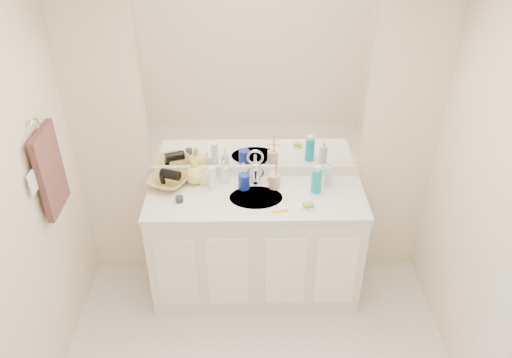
{
  "coord_description": "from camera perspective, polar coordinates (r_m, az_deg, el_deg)",
  "views": [
    {
      "loc": [
        -0.04,
        -1.79,
        2.86
      ],
      "look_at": [
        0.0,
        0.97,
        1.05
      ],
      "focal_mm": 35.0,
      "sensor_mm": 36.0,
      "label": 1
    }
  ],
  "objects": [
    {
      "name": "soap_bottle_yellow",
      "position": [
        3.56,
        -7.05,
        0.85
      ],
      "size": [
        0.16,
        0.16,
        0.18
      ],
      "primitive_type": "imported",
      "rotation": [
        0.0,
        0.0,
        0.14
      ],
      "color": "#E7D65A",
      "rests_on": "countertop"
    },
    {
      "name": "countertop",
      "position": [
        3.45,
        -0.01,
        -2.11
      ],
      "size": [
        1.52,
        0.57,
        0.03
      ],
      "primitive_type": "cube",
      "color": "silver",
      "rests_on": "vanity_cabinet"
    },
    {
      "name": "hand_towel",
      "position": [
        3.26,
        -22.46,
        0.84
      ],
      "size": [
        0.04,
        0.32,
        0.55
      ],
      "primitive_type": "cube",
      "color": "#3D2220",
      "rests_on": "towel_ring"
    },
    {
      "name": "soap_bottle_white",
      "position": [
        3.55,
        -3.64,
        0.87
      ],
      "size": [
        0.09,
        0.09,
        0.18
      ],
      "primitive_type": "imported",
      "rotation": [
        0.0,
        0.0,
        -0.35
      ],
      "color": "white",
      "rests_on": "countertop"
    },
    {
      "name": "mouthwash_bottle",
      "position": [
        3.47,
        6.93,
        -0.26
      ],
      "size": [
        0.07,
        0.07,
        0.17
      ],
      "primitive_type": "cylinder",
      "rotation": [
        0.0,
        0.0,
        -0.0
      ],
      "color": "#0D94A7",
      "rests_on": "countertop"
    },
    {
      "name": "dark_jar",
      "position": [
        3.42,
        -8.74,
        -2.29
      ],
      "size": [
        0.06,
        0.06,
        0.04
      ],
      "primitive_type": "cylinder",
      "rotation": [
        0.0,
        0.0,
        -0.06
      ],
      "color": "#28292E",
      "rests_on": "countertop"
    },
    {
      "name": "wall_back",
      "position": [
        3.51,
        -0.08,
        4.96
      ],
      "size": [
        2.6,
        0.02,
        2.4
      ],
      "primitive_type": "cube",
      "color": "#FCE6C5",
      "rests_on": "floor"
    },
    {
      "name": "clear_pump_bottle",
      "position": [
        3.55,
        8.23,
        0.36
      ],
      "size": [
        0.08,
        0.08,
        0.16
      ],
      "primitive_type": "cylinder",
      "rotation": [
        0.0,
        0.0,
        -0.44
      ],
      "color": "silver",
      "rests_on": "countertop"
    },
    {
      "name": "soap_dish",
      "position": [
        3.35,
        5.98,
        -3.21
      ],
      "size": [
        0.11,
        0.1,
        0.01
      ],
      "primitive_type": "cube",
      "rotation": [
        0.0,
        0.0,
        -0.41
      ],
      "color": "white",
      "rests_on": "countertop"
    },
    {
      "name": "tan_cup",
      "position": [
        3.5,
        2.13,
        -0.23
      ],
      "size": [
        0.1,
        0.1,
        0.11
      ],
      "primitive_type": "cylinder",
      "rotation": [
        0.0,
        0.0,
        -0.43
      ],
      "color": "#BFAF87",
      "rests_on": "countertop"
    },
    {
      "name": "hair_dryer",
      "position": [
        3.55,
        -9.75,
        0.51
      ],
      "size": [
        0.16,
        0.11,
        0.07
      ],
      "primitive_type": "cylinder",
      "rotation": [
        0.0,
        1.57,
        -0.36
      ],
      "color": "black",
      "rests_on": "wicker_basket"
    },
    {
      "name": "soap_bottle_cream",
      "position": [
        3.55,
        -5.83,
        0.47
      ],
      "size": [
        0.08,
        0.08,
        0.15
      ],
      "primitive_type": "imported",
      "rotation": [
        0.0,
        0.0,
        -0.23
      ],
      "color": "#EDEBC1",
      "rests_on": "countertop"
    },
    {
      "name": "faucet",
      "position": [
        3.55,
        -0.05,
        0.3
      ],
      "size": [
        0.02,
        0.02,
        0.11
      ],
      "primitive_type": "cylinder",
      "color": "silver",
      "rests_on": "countertop"
    },
    {
      "name": "towel_ring",
      "position": [
        3.13,
        -23.96,
        5.47
      ],
      "size": [
        0.01,
        0.11,
        0.11
      ],
      "primitive_type": "torus",
      "rotation": [
        0.0,
        1.57,
        0.0
      ],
      "color": "silver",
      "rests_on": "wall_left"
    },
    {
      "name": "orange_comb",
      "position": [
        3.3,
        2.85,
        -3.69
      ],
      "size": [
        0.11,
        0.04,
        0.0
      ],
      "primitive_type": "cube",
      "rotation": [
        0.0,
        0.0,
        0.21
      ],
      "color": "orange",
      "rests_on": "countertop"
    },
    {
      "name": "extra_white_bottle",
      "position": [
        3.48,
        -5.04,
        0.11
      ],
      "size": [
        0.07,
        0.07,
        0.17
      ],
      "primitive_type": "cylinder",
      "rotation": [
        0.0,
        0.0,
        -0.34
      ],
      "color": "white",
      "rests_on": "countertop"
    },
    {
      "name": "switch_plate",
      "position": [
        3.09,
        -24.17,
        -0.37
      ],
      "size": [
        0.01,
        0.08,
        0.13
      ],
      "primitive_type": "cube",
      "color": "white",
      "rests_on": "wall_left"
    },
    {
      "name": "vanity_cabinet",
      "position": [
        3.73,
        -0.01,
        -7.65
      ],
      "size": [
        1.5,
        0.55,
        0.85
      ],
      "primitive_type": "cube",
      "color": "silver",
      "rests_on": "floor"
    },
    {
      "name": "sink_basin",
      "position": [
        3.44,
        -0.01,
        -2.27
      ],
      "size": [
        0.37,
        0.37,
        0.02
      ],
      "primitive_type": "cylinder",
      "color": "beige",
      "rests_on": "countertop"
    },
    {
      "name": "wicker_basket",
      "position": [
        3.59,
        -9.98,
        -0.26
      ],
      "size": [
        0.35,
        0.35,
        0.07
      ],
      "primitive_type": "imported",
      "rotation": [
        0.0,
        0.0,
        -0.34
      ],
      "color": "tan",
      "rests_on": "countertop"
    },
    {
      "name": "ceiling",
      "position": [
        1.85,
        0.47,
        18.78
      ],
      "size": [
        2.6,
        2.6,
        0.02
      ],
      "primitive_type": "cube",
      "color": "white",
      "rests_on": "wall_back"
    },
    {
      "name": "green_soap",
      "position": [
        3.33,
        6.0,
        -2.95
      ],
      "size": [
        0.07,
        0.06,
        0.02
      ],
      "primitive_type": "cube",
      "rotation": [
        0.0,
        0.0,
        0.34
      ],
      "color": "#7BC32F",
      "rests_on": "soap_dish"
    },
    {
      "name": "blue_mug",
      "position": [
        3.49,
        -1.37,
        -0.28
      ],
      "size": [
        0.09,
        0.09,
        0.11
      ],
      "primitive_type": "cylinder",
      "rotation": [
        0.0,
        0.0,
        -0.12
      ],
      "color": "navy",
      "rests_on": "countertop"
    },
    {
      "name": "mirror",
      "position": [
        3.35,
        -0.08,
        10.34
      ],
      "size": [
        1.48,
        0.01,
        1.2
      ],
      "primitive_type": "cube",
      "color": "white",
      "rests_on": "wall_back"
    },
    {
      "name": "backsplash",
      "position": [
        3.64,
        -0.07,
        0.96
      ],
      "size": [
        1.52,
        0.03,
        0.08
      ],
      "primitive_type": "cube",
      "color": "silver",
      "rests_on": "countertop"
    },
    {
      "name": "toothbrush",
      "position": [
        3.45,
        2.33,
        1.12
      ],
      "size": [
        0.02,
        0.04,
        0.19
      ],
      "primitive_type": "cylinder",
      "rotation": [
        0.14,
        0.0,
        -0.16
      ],
      "color": "#FD4282",
      "rests_on": "tan_cup"
    }
  ]
}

